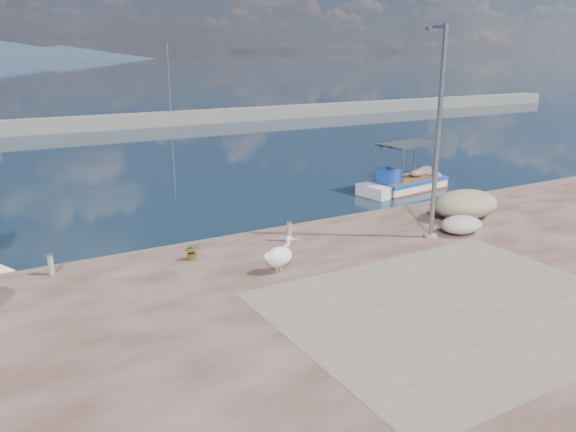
# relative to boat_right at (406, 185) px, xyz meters

# --- Properties ---
(ground) EXTENTS (1400.00, 1400.00, 0.00)m
(ground) POSITION_rel_boat_right_xyz_m (-9.73, -8.79, -0.21)
(ground) COLOR #162635
(ground) RESTS_ON ground
(quay) EXTENTS (44.00, 22.00, 0.50)m
(quay) POSITION_rel_boat_right_xyz_m (-9.73, -14.79, 0.04)
(quay) COLOR #44261D
(quay) RESTS_ON ground
(quay_patch) EXTENTS (9.00, 7.00, 0.01)m
(quay_patch) POSITION_rel_boat_right_xyz_m (-8.73, -11.79, 0.29)
(quay_patch) COLOR gray
(quay_patch) RESTS_ON quay
(breakwater) EXTENTS (120.00, 2.20, 7.50)m
(breakwater) POSITION_rel_boat_right_xyz_m (-9.73, 31.21, 0.39)
(breakwater) COLOR gray
(breakwater) RESTS_ON ground
(boat_right) EXTENTS (5.89, 2.62, 2.74)m
(boat_right) POSITION_rel_boat_right_xyz_m (0.00, 0.00, 0.00)
(boat_right) COLOR white
(boat_right) RESTS_ON ground
(pelican) EXTENTS (1.12, 0.61, 1.07)m
(pelican) POSITION_rel_boat_right_xyz_m (-11.47, -7.55, 0.79)
(pelican) COLOR tan
(pelican) RESTS_ON quay
(lamp_post) EXTENTS (0.44, 0.96, 7.00)m
(lamp_post) POSITION_rel_boat_right_xyz_m (-5.38, -7.29, 3.58)
(lamp_post) COLOR gray
(lamp_post) RESTS_ON quay
(bollard_near) EXTENTS (0.24, 0.24, 0.72)m
(bollard_near) POSITION_rel_boat_right_xyz_m (-9.82, -5.24, 0.68)
(bollard_near) COLOR gray
(bollard_near) RESTS_ON quay
(bollard_far) EXTENTS (0.22, 0.22, 0.66)m
(bollard_far) POSITION_rel_boat_right_xyz_m (-17.22, -4.45, 0.64)
(bollard_far) COLOR gray
(bollard_far) RESTS_ON quay
(potted_plant) EXTENTS (0.51, 0.46, 0.52)m
(potted_plant) POSITION_rel_boat_right_xyz_m (-13.29, -5.28, 0.54)
(potted_plant) COLOR #33722D
(potted_plant) RESTS_ON quay
(net_pile_d) EXTENTS (1.61, 1.21, 0.60)m
(net_pile_d) POSITION_rel_boat_right_xyz_m (-4.13, -7.50, 0.59)
(net_pile_d) COLOR #BCB9AE
(net_pile_d) RESTS_ON quay
(net_pile_c) EXTENTS (2.75, 1.97, 1.08)m
(net_pile_c) POSITION_rel_boat_right_xyz_m (-2.59, -6.22, 0.83)
(net_pile_c) COLOR #C2B490
(net_pile_c) RESTS_ON quay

